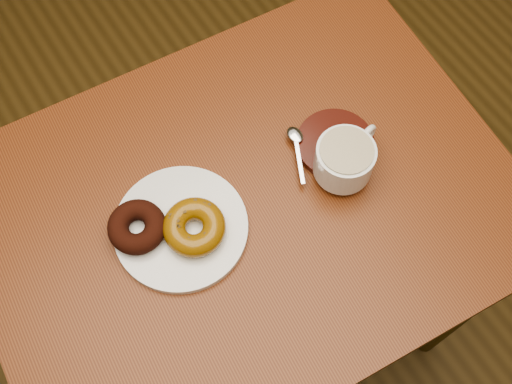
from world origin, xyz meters
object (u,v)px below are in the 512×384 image
donut_plate (181,228)px  saucer (335,144)px  coffee_cup (345,159)px  cafe_table (247,232)px

donut_plate → saucer: saucer is taller
saucer → coffee_cup: bearing=-113.0°
saucer → cafe_table: bearing=-177.9°
coffee_cup → cafe_table: bearing=151.5°
cafe_table → donut_plate: donut_plate is taller
cafe_table → coffee_cup: bearing=-8.9°
cafe_table → saucer: bearing=6.7°
coffee_cup → saucer: bearing=52.0°
donut_plate → coffee_cup: (0.28, -0.06, 0.04)m
donut_plate → coffee_cup: bearing=-11.6°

